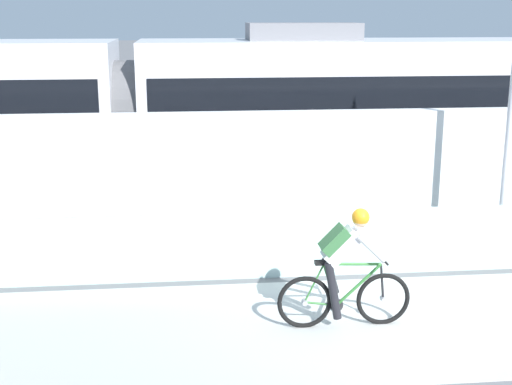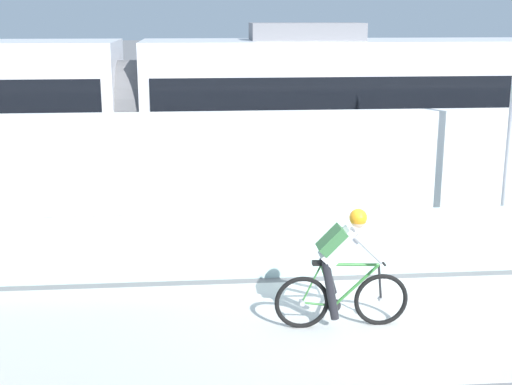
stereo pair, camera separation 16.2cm
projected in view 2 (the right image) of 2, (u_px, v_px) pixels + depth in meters
name	position (u px, v px, depth m)	size (l,w,h in m)	color
ground_plane	(391.00, 325.00, 9.35)	(200.00, 200.00, 0.00)	slate
bike_path_deck	(391.00, 324.00, 9.35)	(32.00, 3.20, 0.01)	beige
glass_parapet	(360.00, 242.00, 11.00)	(32.00, 0.05, 1.07)	silver
concrete_barrier_wall	(339.00, 177.00, 12.58)	(32.00, 0.36, 2.35)	white
tram_rail_near	(314.00, 203.00, 15.27)	(32.00, 0.08, 0.01)	#595654
tram_rail_far	(304.00, 188.00, 16.65)	(32.00, 0.08, 0.01)	#595654
tram	(131.00, 114.00, 15.16)	(22.56, 2.54, 3.81)	silver
cyclist_on_bike	(342.00, 270.00, 9.09)	(1.77, 0.58, 1.61)	black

